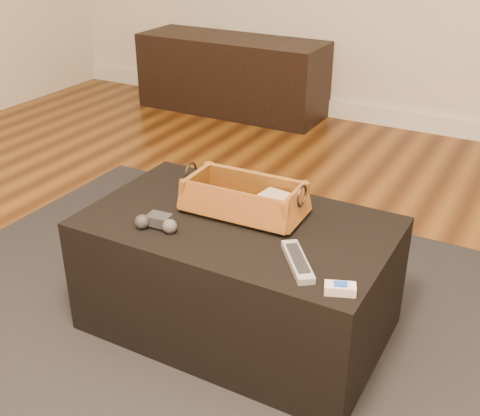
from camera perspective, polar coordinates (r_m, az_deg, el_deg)
The scene contains 11 objects.
floor at distance 2.10m, azimuth -10.82°, elevation -14.01°, with size 5.00×5.50×0.01m, color brown.
baseboard at distance 4.26m, azimuth 12.84°, elevation 8.55°, with size 5.00×0.04×0.12m, color white.
media_cabinet at distance 4.38m, azimuth -0.77°, elevation 12.49°, with size 1.34×0.45×0.53m, color black.
area_rug at distance 2.16m, azimuth -0.87°, elevation -11.78°, with size 2.60×2.00×0.01m, color black.
ottoman at distance 2.07m, azimuth -0.22°, elevation -6.34°, with size 1.00×0.60×0.42m, color black.
tv_remote at distance 1.99m, azimuth -0.34°, elevation 0.15°, with size 0.21×0.05×0.02m, color black.
cloth_bundle at distance 1.97m, azimuth 3.57°, elevation 0.44°, with size 0.11×0.08×0.06m, color tan.
wicker_basket at distance 1.99m, azimuth 0.39°, elevation 0.79°, with size 0.42×0.23×0.14m.
game_controller at distance 1.92m, azimuth -7.86°, elevation -1.36°, with size 0.15×0.09×0.05m.
silver_remote at distance 1.73m, azimuth 5.48°, elevation -5.03°, with size 0.17×0.20×0.02m.
cream_gadget at distance 1.63m, azimuth 9.48°, elevation -7.54°, with size 0.09×0.07×0.03m.
Camera 1 is at (1.09, -1.18, 1.36)m, focal length 45.00 mm.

